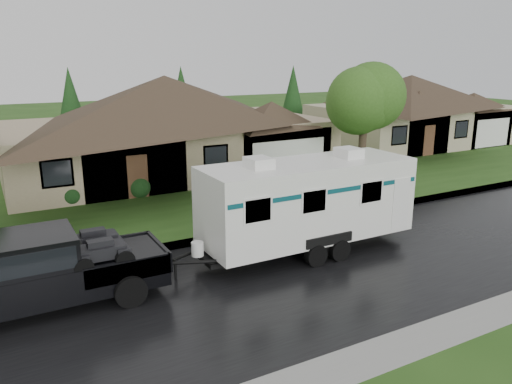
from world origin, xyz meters
The scene contains 10 objects.
ground centered at (0.00, 0.00, 0.00)m, with size 140.00×140.00×0.00m, color #264B17.
road centered at (0.00, -2.00, 0.01)m, with size 140.00×8.00×0.01m, color black.
curb centered at (0.00, 2.25, 0.07)m, with size 140.00×0.50×0.15m, color gray.
lawn centered at (0.00, 15.00, 0.07)m, with size 140.00×26.00×0.15m, color #264B17.
house_main centered at (2.29, 13.84, 3.59)m, with size 19.44×10.80×6.90m.
house_neighbor centered at (22.27, 14.34, 3.32)m, with size 15.12×9.72×6.45m.
tree_right_green centered at (10.33, 6.31, 4.47)m, with size 3.76×3.76×6.23m.
shrub_row centered at (2.00, 9.30, 0.65)m, with size 13.60×1.00×1.00m.
pickup_truck centered at (-6.65, -0.38, 1.16)m, with size 6.52×2.48×2.17m.
travel_trailer centered at (2.17, -0.38, 1.91)m, with size 8.04×2.82×3.61m.
Camera 1 is at (-7.50, -14.21, 6.72)m, focal length 35.00 mm.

